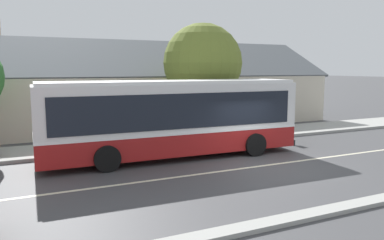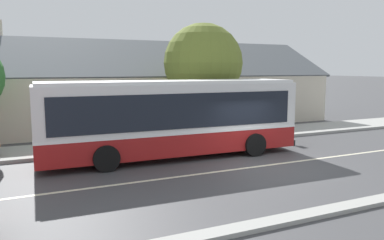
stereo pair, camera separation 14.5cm
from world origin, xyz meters
name	(u,v)px [view 2 (the right image)]	position (x,y,z in m)	size (l,w,h in m)	color
ground_plane	(263,166)	(0.00, 0.00, 0.00)	(300.00, 300.00, 0.00)	#424244
sidewalk_far	(198,138)	(0.00, 6.00, 0.07)	(60.00, 3.00, 0.15)	#9E9E99
curb_near	(363,204)	(0.00, -4.75, 0.06)	(60.00, 0.50, 0.12)	#9E9E99
lane_divider_stripe	(263,166)	(0.00, 0.00, 0.00)	(60.00, 0.16, 0.01)	beige
community_building	(122,97)	(-2.06, 14.01, 1.79)	(28.40, 10.12, 6.82)	beige
transit_bus	(172,117)	(-2.70, 2.90, 1.77)	(11.15, 2.98, 3.30)	maroon
street_tree_primary	(204,66)	(0.82, 6.87, 3.94)	(4.36, 4.36, 6.28)	#4C3828
bus_stop_sign	(269,108)	(3.88, 4.99, 1.64)	(0.36, 0.07, 2.40)	gray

